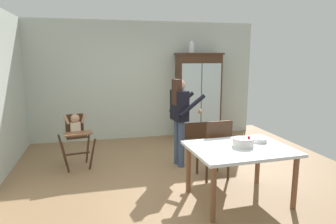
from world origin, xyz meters
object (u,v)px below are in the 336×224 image
(ceramic_vase, at_px, (192,48))
(dining_table, at_px, (240,154))
(high_chair_with_toddler, at_px, (76,131))
(adult_person, at_px, (180,112))
(dining_chair_far_side, at_px, (216,145))
(china_cabinet, at_px, (198,95))
(serving_bowl, at_px, (260,140))
(birthday_cake, at_px, (243,142))

(ceramic_vase, height_order, dining_table, ceramic_vase)
(high_chair_with_toddler, bearing_deg, adult_person, -20.49)
(dining_table, relative_size, dining_chair_far_side, 1.40)
(adult_person, distance_m, dining_table, 1.54)
(ceramic_vase, xyz_separation_m, dining_chair_far_side, (-0.42, -2.53, -1.55))
(ceramic_vase, distance_m, dining_table, 3.59)
(china_cabinet, bearing_deg, dining_chair_far_side, -103.34)
(ceramic_vase, height_order, serving_bowl, ceramic_vase)
(china_cabinet, distance_m, dining_chair_far_side, 2.63)
(ceramic_vase, height_order, adult_person, ceramic_vase)
(china_cabinet, bearing_deg, ceramic_vase, 178.84)
(birthday_cake, relative_size, dining_chair_far_side, 0.29)
(dining_table, height_order, serving_bowl, serving_bowl)
(serving_bowl, bearing_deg, ceramic_vase, 89.92)
(adult_person, xyz_separation_m, dining_table, (0.40, -1.46, -0.33))
(dining_table, bearing_deg, serving_bowl, 20.81)
(high_chair_with_toddler, bearing_deg, ceramic_vase, 19.75)
(birthday_cake, bearing_deg, dining_table, -150.32)
(high_chair_with_toddler, bearing_deg, dining_chair_far_side, -36.51)
(ceramic_vase, relative_size, serving_bowl, 1.50)
(high_chair_with_toddler, relative_size, adult_person, 0.62)
(high_chair_with_toddler, xyz_separation_m, birthday_cake, (2.22, -1.73, 0.14))
(high_chair_with_toddler, distance_m, dining_table, 2.79)
(china_cabinet, distance_m, adult_person, 2.04)
(dining_table, distance_m, birthday_cake, 0.17)
(adult_person, relative_size, dining_table, 1.14)
(serving_bowl, distance_m, dining_chair_far_side, 0.74)
(high_chair_with_toddler, relative_size, birthday_cake, 3.39)
(high_chair_with_toddler, xyz_separation_m, adult_person, (1.76, -0.31, 0.31))
(serving_bowl, relative_size, dining_chair_far_side, 0.19)
(china_cabinet, relative_size, serving_bowl, 11.05)
(ceramic_vase, relative_size, dining_table, 0.20)
(birthday_cake, relative_size, serving_bowl, 1.56)
(adult_person, bearing_deg, dining_chair_far_side, -162.91)
(birthday_cake, bearing_deg, ceramic_vase, 84.20)
(china_cabinet, bearing_deg, dining_table, -99.97)
(adult_person, bearing_deg, china_cabinet, -38.54)
(dining_chair_far_side, bearing_deg, adult_person, -66.87)
(serving_bowl, bearing_deg, dining_chair_far_side, 125.56)
(dining_chair_far_side, bearing_deg, dining_table, 88.21)
(china_cabinet, distance_m, high_chair_with_toddler, 3.13)
(serving_bowl, bearing_deg, china_cabinet, 86.56)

